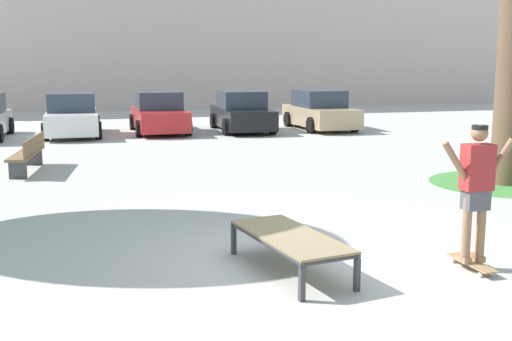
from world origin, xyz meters
name	(u,v)px	position (x,y,z in m)	size (l,w,h in m)	color
ground_plane	(302,263)	(0.00, 0.00, 0.00)	(120.00, 120.00, 0.00)	#B7B5AD
skate_box	(290,238)	(-0.26, -0.26, 0.41)	(1.06, 2.00, 0.46)	#38383D
skateboard	(472,263)	(1.92, -0.82, 0.08)	(0.20, 0.80, 0.09)	#9E754C
skater	(476,184)	(1.92, -0.81, 1.07)	(1.00, 0.28, 1.69)	#8E6647
grass_patch_near_right	(506,183)	(5.99, 3.83, 0.00)	(3.17, 3.17, 0.01)	#47893D
car_white	(72,116)	(-2.88, 15.63, 0.69)	(1.95, 4.22, 1.50)	silver
car_red	(159,114)	(0.19, 15.84, 0.69)	(1.92, 4.20, 1.50)	red
car_black	(242,113)	(3.26, 15.54, 0.69)	(2.04, 4.26, 1.50)	black
car_tan	(320,111)	(6.33, 15.32, 0.69)	(1.93, 4.20, 1.50)	tan
park_bench	(28,153)	(-3.83, 8.17, 0.45)	(0.72, 2.44, 0.83)	brown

